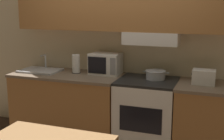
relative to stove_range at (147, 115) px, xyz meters
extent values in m
plane|color=#3D2D23|center=(-0.43, 0.33, -0.46)|extent=(16.00, 16.00, 0.00)
cube|color=beige|center=(-0.43, 0.36, 0.82)|extent=(5.24, 0.05, 2.55)
cube|color=#A36B38|center=(-0.43, 0.17, 1.36)|extent=(2.84, 0.32, 0.63)
cube|color=white|center=(0.00, 0.17, 0.96)|extent=(0.69, 0.34, 0.16)
cube|color=#A36B38|center=(-1.11, -0.01, -0.02)|extent=(1.47, 0.68, 0.88)
cube|color=#75604C|center=(-1.11, -0.01, 0.44)|extent=(1.49, 0.70, 0.04)
cube|color=#A36B38|center=(0.69, -0.01, -0.02)|extent=(0.61, 0.68, 0.88)
cube|color=#75604C|center=(0.69, -0.01, 0.44)|extent=(0.63, 0.70, 0.04)
cube|color=white|center=(0.00, 0.00, -0.02)|extent=(0.73, 0.66, 0.89)
cube|color=black|center=(0.00, 0.00, 0.44)|extent=(0.73, 0.66, 0.03)
cube|color=black|center=(0.00, -0.33, 0.05)|extent=(0.51, 0.01, 0.31)
cylinder|color=black|center=(-0.16, -0.13, 0.45)|extent=(0.10, 0.10, 0.01)
cylinder|color=black|center=(0.16, -0.13, 0.45)|extent=(0.10, 0.10, 0.01)
cylinder|color=black|center=(-0.16, 0.13, 0.45)|extent=(0.10, 0.10, 0.01)
cylinder|color=black|center=(0.16, 0.13, 0.45)|extent=(0.10, 0.10, 0.01)
cylinder|color=#B7BABF|center=(0.08, 0.08, 0.51)|extent=(0.24, 0.24, 0.11)
torus|color=#B7BABF|center=(0.08, 0.08, 0.56)|extent=(0.25, 0.25, 0.01)
cylinder|color=#B7BABF|center=(-0.06, 0.08, 0.55)|extent=(0.05, 0.01, 0.01)
cylinder|color=#B7BABF|center=(0.22, 0.08, 0.55)|extent=(0.05, 0.01, 0.01)
cube|color=white|center=(-0.61, 0.15, 0.60)|extent=(0.41, 0.29, 0.28)
cube|color=black|center=(-0.68, 0.00, 0.60)|extent=(0.25, 0.01, 0.22)
cube|color=gray|center=(-0.46, 0.00, 0.60)|extent=(0.07, 0.01, 0.22)
cube|color=white|center=(0.67, 0.02, 0.54)|extent=(0.26, 0.19, 0.17)
cube|color=black|center=(0.53, 0.02, 0.57)|extent=(0.01, 0.02, 0.02)
cube|color=black|center=(0.58, 0.02, 0.62)|extent=(0.04, 0.14, 0.01)
cube|color=black|center=(0.64, 0.02, 0.62)|extent=(0.04, 0.14, 0.01)
cube|color=black|center=(0.70, 0.02, 0.62)|extent=(0.04, 0.14, 0.01)
cube|color=black|center=(0.76, 0.02, 0.62)|extent=(0.04, 0.14, 0.01)
cube|color=#B7BABF|center=(-1.53, -0.01, 0.47)|extent=(0.55, 0.39, 0.02)
cube|color=#4C4F54|center=(-1.53, -0.03, 0.47)|extent=(0.47, 0.29, 0.01)
cylinder|color=#B7BABF|center=(-1.53, 0.14, 0.58)|extent=(0.02, 0.02, 0.19)
cylinder|color=#B7BABF|center=(-1.53, 0.08, 0.67)|extent=(0.02, 0.12, 0.02)
cylinder|color=black|center=(-1.02, 0.07, 0.46)|extent=(0.12, 0.12, 0.01)
cylinder|color=white|center=(-1.02, 0.07, 0.59)|extent=(0.11, 0.11, 0.25)
camera|label=1|loc=(0.84, -3.69, 1.38)|focal=50.00mm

